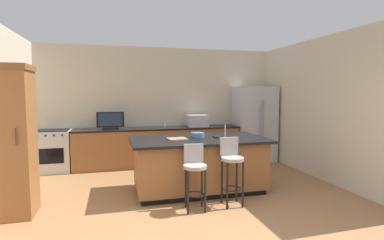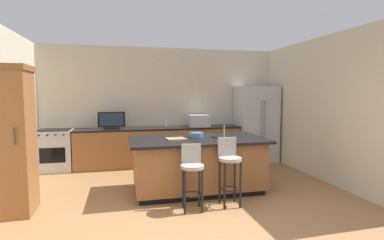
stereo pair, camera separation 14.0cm
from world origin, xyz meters
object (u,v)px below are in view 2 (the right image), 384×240
microwave (199,121)px  kitchen_island (197,164)px  tv_monitor (112,121)px  tv_remote (215,137)px  bar_stool_right (229,165)px  cell_phone (194,137)px  refrigerator (256,124)px  range_oven (55,150)px  cabinet_tower (7,138)px  fruit_bowl (197,135)px  bar_stool_left (192,171)px  cutting_board (176,139)px

microwave → kitchen_island: bearing=-105.3°
tv_monitor → tv_remote: (1.80, -1.92, -0.14)m
microwave → tv_monitor: 2.03m
kitchen_island → bar_stool_right: bearing=-68.9°
tv_monitor → cell_phone: 2.29m
cell_phone → tv_remote: bearing=-41.6°
refrigerator → range_oven: refrigerator is taller
cabinet_tower → microwave: 4.11m
kitchen_island → fruit_bowl: bearing=82.5°
fruit_bowl → tv_remote: bearing=-20.3°
kitchen_island → refrigerator: 2.80m
cabinet_tower → cell_phone: cabinet_tower is taller
refrigerator → fruit_bowl: (-1.97, -1.78, 0.03)m
microwave → bar_stool_left: microwave is taller
range_oven → cell_phone: size_ratio=6.07×
kitchen_island → cell_phone: 0.49m
tv_monitor → bar_stool_right: bearing=-56.7°
range_oven → microwave: (3.23, 0.00, 0.58)m
range_oven → bar_stool_left: 3.69m
microwave → cell_phone: microwave is taller
refrigerator → tv_monitor: size_ratio=3.15×
microwave → fruit_bowl: (-0.53, -1.86, -0.07)m
kitchen_island → bar_stool_left: (-0.29, -0.81, 0.10)m
refrigerator → bar_stool_left: refrigerator is taller
range_oven → fruit_bowl: (2.70, -1.86, 0.51)m
microwave → tv_remote: 1.99m
kitchen_island → refrigerator: (1.99, 1.91, 0.46)m
kitchen_island → fruit_bowl: fruit_bowl is taller
bar_stool_right → cell_phone: bar_stool_right is taller
bar_stool_left → tv_monitor: bearing=119.3°
tv_monitor → fruit_bowl: bearing=-50.3°
refrigerator → bar_stool_right: bearing=-122.3°
fruit_bowl → bar_stool_left: bearing=-108.0°
bar_stool_left → cell_phone: size_ratio=6.32×
bar_stool_left → bar_stool_right: size_ratio=0.93×
refrigerator → tv_remote: refrigerator is taller
refrigerator → fruit_bowl: bearing=-137.9°
cell_phone → tv_monitor: bearing=114.5°
tv_monitor → tv_remote: tv_monitor is taller
tv_monitor → bar_stool_right: 3.28m
cabinet_tower → cell_phone: 2.85m
fruit_bowl → kitchen_island: bearing=-97.5°
kitchen_island → tv_monitor: tv_monitor is taller
microwave → bar_stool_left: 2.96m
kitchen_island → tv_monitor: bearing=127.4°
cabinet_tower → cutting_board: cabinet_tower is taller
bar_stool_left → fruit_bowl: (0.31, 0.94, 0.39)m
cabinet_tower → tv_remote: 3.16m
cell_phone → kitchen_island: bearing=-100.1°
bar_stool_right → cutting_board: 1.06m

